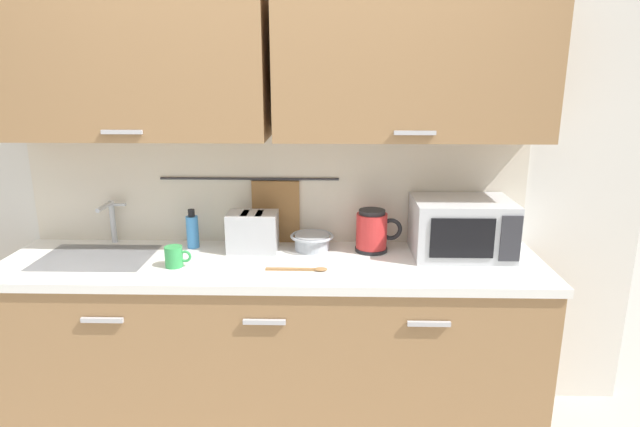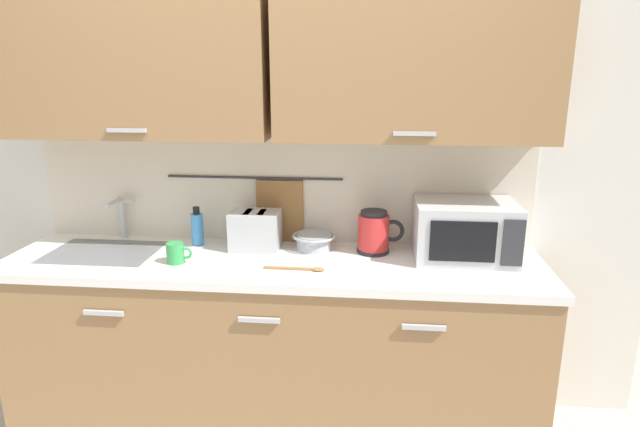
{
  "view_description": "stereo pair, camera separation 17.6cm",
  "coord_description": "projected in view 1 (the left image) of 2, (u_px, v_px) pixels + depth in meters",
  "views": [
    {
      "loc": [
        0.28,
        -2.06,
        1.77
      ],
      "look_at": [
        0.23,
        0.33,
        1.12
      ],
      "focal_mm": 30.25,
      "sensor_mm": 36.0,
      "label": 1
    },
    {
      "loc": [
        0.46,
        -2.05,
        1.77
      ],
      "look_at": [
        0.23,
        0.33,
        1.12
      ],
      "focal_mm": 30.25,
      "sensor_mm": 36.0,
      "label": 2
    }
  ],
  "objects": [
    {
      "name": "mixing_bowl",
      "position": [
        312.0,
        241.0,
        2.65
      ],
      "size": [
        0.21,
        0.21,
        0.08
      ],
      "color": "#A5ADB7",
      "rests_on": "counter_unit"
    },
    {
      "name": "sink_faucet",
      "position": [
        111.0,
        216.0,
        2.72
      ],
      "size": [
        0.09,
        0.17,
        0.22
      ],
      "color": "#B2B5BA",
      "rests_on": "counter_unit"
    },
    {
      "name": "microwave",
      "position": [
        461.0,
        227.0,
        2.56
      ],
      "size": [
        0.46,
        0.35,
        0.27
      ],
      "color": "silver",
      "rests_on": "counter_unit"
    },
    {
      "name": "dish_soap_bottle",
      "position": [
        192.0,
        231.0,
        2.68
      ],
      "size": [
        0.06,
        0.06,
        0.2
      ],
      "color": "#3F8CD8",
      "rests_on": "counter_unit"
    },
    {
      "name": "back_wall_assembly",
      "position": [
        274.0,
        121.0,
        2.58
      ],
      "size": [
        3.7,
        0.41,
        2.5
      ],
      "color": "silver",
      "rests_on": "ground"
    },
    {
      "name": "mug_near_sink",
      "position": [
        174.0,
        257.0,
        2.42
      ],
      "size": [
        0.12,
        0.08,
        0.09
      ],
      "color": "green",
      "rests_on": "counter_unit"
    },
    {
      "name": "counter_unit",
      "position": [
        272.0,
        346.0,
        2.63
      ],
      "size": [
        2.53,
        0.64,
        0.9
      ],
      "color": "#997047",
      "rests_on": "ground"
    },
    {
      "name": "wooden_spoon",
      "position": [
        304.0,
        269.0,
        2.39
      ],
      "size": [
        0.28,
        0.04,
        0.01
      ],
      "color": "#9E7042",
      "rests_on": "counter_unit"
    },
    {
      "name": "electric_kettle",
      "position": [
        372.0,
        231.0,
        2.62
      ],
      "size": [
        0.23,
        0.16,
        0.21
      ],
      "color": "black",
      "rests_on": "counter_unit"
    },
    {
      "name": "toaster",
      "position": [
        253.0,
        232.0,
        2.63
      ],
      "size": [
        0.26,
        0.17,
        0.19
      ],
      "color": "#B7BABF",
      "rests_on": "counter_unit"
    }
  ]
}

